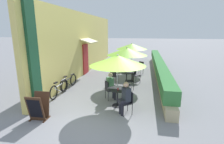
# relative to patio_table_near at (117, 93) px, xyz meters

# --- Properties ---
(ground_plane) EXTENTS (120.00, 120.00, 0.00)m
(ground_plane) POSITION_rel_patio_table_near_xyz_m (-0.71, -1.41, -0.56)
(ground_plane) COLOR gray
(cafe_facade_wall) EXTENTS (0.98, 14.47, 4.20)m
(cafe_facade_wall) POSITION_rel_patio_table_near_xyz_m (-3.25, 5.69, 1.53)
(cafe_facade_wall) COLOR #E0CC6B
(cafe_facade_wall) RESTS_ON ground_plane
(planter_hedge) EXTENTS (0.60, 13.47, 1.01)m
(planter_hedge) POSITION_rel_patio_table_near_xyz_m (2.04, 5.72, -0.02)
(planter_hedge) COLOR tan
(planter_hedge) RESTS_ON ground_plane
(patio_table_near) EXTENTS (0.83, 0.83, 0.75)m
(patio_table_near) POSITION_rel_patio_table_near_xyz_m (0.00, 0.00, 0.00)
(patio_table_near) COLOR black
(patio_table_near) RESTS_ON ground_plane
(patio_umbrella_near) EXTENTS (2.22, 2.22, 2.16)m
(patio_umbrella_near) POSITION_rel_patio_table_near_xyz_m (0.00, -0.00, 1.35)
(patio_umbrella_near) COLOR #B7B7BC
(patio_umbrella_near) RESTS_ON ground_plane
(cafe_chair_near_left) EXTENTS (0.55, 0.55, 0.87)m
(cafe_chair_near_left) POSITION_rel_patio_table_near_xyz_m (-0.48, 0.59, -0.04)
(cafe_chair_near_left) COLOR black
(cafe_chair_near_left) RESTS_ON ground_plane
(seated_patron_near_left) EXTENTS (0.51, 0.49, 1.25)m
(seated_patron_near_left) POSITION_rel_patio_table_near_xyz_m (-0.38, 0.65, 0.13)
(seated_patron_near_left) COLOR #23232D
(seated_patron_near_left) RESTS_ON ground_plane
(cafe_chair_near_right) EXTENTS (0.55, 0.55, 0.87)m
(cafe_chair_near_right) POSITION_rel_patio_table_near_xyz_m (0.48, -0.59, -0.04)
(cafe_chair_near_right) COLOR black
(cafe_chair_near_right) RESTS_ON ground_plane
(seated_patron_near_right) EXTENTS (0.51, 0.49, 1.25)m
(seated_patron_near_right) POSITION_rel_patio_table_near_xyz_m (0.38, -0.65, 0.13)
(seated_patron_near_right) COLOR #23232D
(seated_patron_near_right) RESTS_ON ground_plane
(coffee_cup_near) EXTENTS (0.07, 0.07, 0.09)m
(coffee_cup_near) POSITION_rel_patio_table_near_xyz_m (0.04, -0.13, 0.23)
(coffee_cup_near) COLOR #B73D3D
(coffee_cup_near) RESTS_ON patio_table_near
(patio_table_mid) EXTENTS (0.83, 0.83, 0.75)m
(patio_table_mid) POSITION_rel_patio_table_near_xyz_m (0.07, 2.92, 0.00)
(patio_table_mid) COLOR black
(patio_table_mid) RESTS_ON ground_plane
(patio_umbrella_mid) EXTENTS (2.22, 2.22, 2.16)m
(patio_umbrella_mid) POSITION_rel_patio_table_near_xyz_m (0.07, 2.92, 1.35)
(patio_umbrella_mid) COLOR #B7B7BC
(patio_umbrella_mid) RESTS_ON ground_plane
(cafe_chair_mid_left) EXTENTS (0.56, 0.56, 0.87)m
(cafe_chair_mid_left) POSITION_rel_patio_table_near_xyz_m (0.52, 3.54, -0.04)
(cafe_chair_mid_left) COLOR black
(cafe_chair_mid_left) RESTS_ON ground_plane
(cafe_chair_mid_right) EXTENTS (0.47, 0.47, 0.87)m
(cafe_chair_mid_right) POSITION_rel_patio_table_near_xyz_m (-0.69, 3.00, -0.04)
(cafe_chair_mid_right) COLOR black
(cafe_chair_mid_right) RESTS_ON ground_plane
(cafe_chair_mid_back) EXTENTS (0.50, 0.50, 0.87)m
(cafe_chair_mid_back) POSITION_rel_patio_table_near_xyz_m (0.38, 2.23, -0.04)
(cafe_chair_mid_back) COLOR black
(cafe_chair_mid_back) RESTS_ON ground_plane
(coffee_cup_mid) EXTENTS (0.07, 0.07, 0.09)m
(coffee_cup_mid) POSITION_rel_patio_table_near_xyz_m (-0.00, 3.00, 0.23)
(coffee_cup_mid) COLOR #B73D3D
(coffee_cup_mid) RESTS_ON patio_table_mid
(patio_table_far) EXTENTS (0.83, 0.83, 0.75)m
(patio_table_far) POSITION_rel_patio_table_near_xyz_m (0.09, 6.05, 0.00)
(patio_table_far) COLOR black
(patio_table_far) RESTS_ON ground_plane
(patio_umbrella_far) EXTENTS (2.22, 2.22, 2.16)m
(patio_umbrella_far) POSITION_rel_patio_table_near_xyz_m (0.09, 6.05, 1.35)
(patio_umbrella_far) COLOR #B7B7BC
(patio_umbrella_far) RESTS_ON ground_plane
(cafe_chair_far_left) EXTENTS (0.55, 0.55, 0.87)m
(cafe_chair_far_left) POSITION_rel_patio_table_near_xyz_m (0.77, 5.71, -0.04)
(cafe_chair_far_left) COLOR black
(cafe_chair_far_left) RESTS_ON ground_plane
(cafe_chair_far_right) EXTENTS (0.55, 0.55, 0.87)m
(cafe_chair_far_right) POSITION_rel_patio_table_near_xyz_m (-0.59, 6.39, -0.04)
(cafe_chair_far_right) COLOR black
(cafe_chair_far_right) RESTS_ON ground_plane
(coffee_cup_far) EXTENTS (0.07, 0.07, 0.09)m
(coffee_cup_far) POSITION_rel_patio_table_near_xyz_m (0.23, 5.95, 0.23)
(coffee_cup_far) COLOR #232328
(coffee_cup_far) RESTS_ON patio_table_far
(bicycle_leaning) EXTENTS (0.12, 1.71, 0.75)m
(bicycle_leaning) POSITION_rel_patio_table_near_xyz_m (-2.91, 0.65, -0.21)
(bicycle_leaning) COLOR black
(bicycle_leaning) RESTS_ON ground_plane
(bicycle_second) EXTENTS (0.22, 1.70, 0.75)m
(bicycle_second) POSITION_rel_patio_table_near_xyz_m (-2.94, 1.76, -0.22)
(bicycle_second) COLOR black
(bicycle_second) RESTS_ON ground_plane
(menu_board) EXTENTS (0.61, 0.65, 0.93)m
(menu_board) POSITION_rel_patio_table_near_xyz_m (-2.55, -1.58, -0.10)
(menu_board) COLOR #422819
(menu_board) RESTS_ON ground_plane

